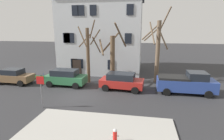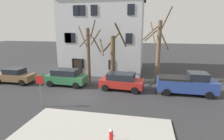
# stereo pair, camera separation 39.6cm
# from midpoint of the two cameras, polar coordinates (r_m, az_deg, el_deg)

# --- Properties ---
(ground_plane) EXTENTS (120.00, 120.00, 0.00)m
(ground_plane) POSITION_cam_midpoint_polar(r_m,az_deg,el_deg) (16.54, -9.97, -8.19)
(ground_plane) COLOR #2D2D30
(sidewalk_slab) EXTENTS (9.05, 6.02, 0.12)m
(sidewalk_slab) POSITION_cam_midpoint_polar(r_m,az_deg,el_deg) (10.50, -5.61, -21.27)
(sidewalk_slab) COLOR #A8A59E
(sidewalk_slab) RESTS_ON ground_plane
(building_main) EXTENTS (11.15, 7.70, 11.96)m
(building_main) POSITION_cam_midpoint_polar(r_m,az_deg,el_deg) (25.31, -2.25, 13.50)
(building_main) COLOR silver
(building_main) RESTS_ON ground_plane
(tree_bare_near) EXTENTS (2.49, 2.65, 6.83)m
(tree_bare_near) POSITION_cam_midpoint_polar(r_m,az_deg,el_deg) (19.77, -6.78, 5.60)
(tree_bare_near) COLOR brown
(tree_bare_near) RESTS_ON ground_plane
(tree_bare_mid) EXTENTS (3.08, 2.87, 6.52)m
(tree_bare_mid) POSITION_cam_midpoint_polar(r_m,az_deg,el_deg) (19.10, 0.80, 4.10)
(tree_bare_mid) COLOR brown
(tree_bare_mid) RESTS_ON ground_plane
(tree_bare_far) EXTENTS (3.01, 2.91, 8.16)m
(tree_bare_far) POSITION_cam_midpoint_polar(r_m,az_deg,el_deg) (20.19, 15.08, 6.76)
(tree_bare_far) COLOR brown
(tree_bare_far) RESTS_ON ground_plane
(car_brown_sedan) EXTENTS (4.34, 2.00, 1.65)m
(car_brown_sedan) POSITION_cam_midpoint_polar(r_m,az_deg,el_deg) (22.50, -28.13, -1.60)
(car_brown_sedan) COLOR brown
(car_brown_sedan) RESTS_ON ground_plane
(car_green_wagon) EXTENTS (4.31, 2.09, 1.75)m
(car_green_wagon) POSITION_cam_midpoint_polar(r_m,az_deg,el_deg) (19.54, -13.91, -2.20)
(car_green_wagon) COLOR #2D6B42
(car_green_wagon) RESTS_ON ground_plane
(car_red_wagon) EXTENTS (4.36, 2.38, 1.68)m
(car_red_wagon) POSITION_cam_midpoint_polar(r_m,az_deg,el_deg) (17.72, 3.70, -3.54)
(car_red_wagon) COLOR #AD231E
(car_red_wagon) RESTS_ON ground_plane
(pickup_truck_blue) EXTENTS (5.22, 2.20, 2.08)m
(pickup_truck_blue) POSITION_cam_midpoint_polar(r_m,az_deg,el_deg) (17.97, 23.30, -3.96)
(pickup_truck_blue) COLOR #2D4799
(pickup_truck_blue) RESTS_ON ground_plane
(fire_hydrant) EXTENTS (0.42, 0.22, 0.74)m
(fire_hydrant) POSITION_cam_midpoint_polar(r_m,az_deg,el_deg) (10.00, 0.91, -20.07)
(fire_hydrant) COLOR red
(fire_hydrant) RESTS_ON sidewalk_slab
(street_sign_pole) EXTENTS (0.76, 0.07, 2.55)m
(street_sign_pole) POSITION_cam_midpoint_polar(r_m,az_deg,el_deg) (14.53, -21.29, -4.48)
(street_sign_pole) COLOR slate
(street_sign_pole) RESTS_ON ground_plane
(bicycle_leaning) EXTENTS (1.74, 0.33, 1.03)m
(bicycle_leaning) POSITION_cam_midpoint_polar(r_m,az_deg,el_deg) (21.80, -19.75, -2.47)
(bicycle_leaning) COLOR black
(bicycle_leaning) RESTS_ON ground_plane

